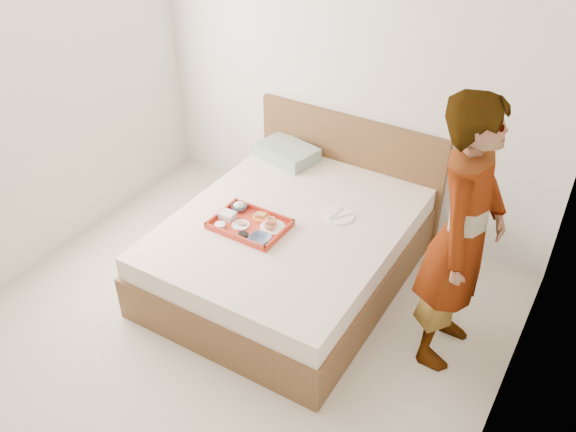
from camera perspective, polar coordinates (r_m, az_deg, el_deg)
The scene contains 17 objects.
ground at distance 4.23m, azimuth -7.72°, elevation -12.92°, with size 3.50×4.00×0.01m, color beige.
wall_back at distance 4.87m, azimuth 5.79°, elevation 13.14°, with size 3.50×0.01×2.60m, color silver.
wall_right at distance 2.79m, azimuth 20.02°, elevation -8.53°, with size 0.01×4.00×2.60m, color silver.
bed at distance 4.61m, azimuth 0.11°, elevation -3.09°, with size 1.65×2.00×0.53m, color brown.
headboard at distance 5.20m, azimuth 5.64°, elevation 4.47°, with size 1.65×0.06×0.95m, color brown.
pillow at distance 5.17m, azimuth -0.07°, elevation 5.94°, with size 0.48×0.33×0.11m, color #A3B3A7.
tray at distance 4.38m, azimuth -3.58°, elevation -0.75°, with size 0.52×0.38×0.05m, color #B32810.
prawn_plate at distance 4.35m, azimuth -1.45°, elevation -1.06°, with size 0.18×0.18×0.01m, color white.
navy_bowl_big at distance 4.22m, azimuth -2.65°, elevation -2.17°, with size 0.15×0.15×0.04m, color navy.
sauce_dish at distance 4.27m, azimuth -4.17°, elevation -1.81°, with size 0.08×0.08×0.03m, color black.
meat_plate at distance 4.39m, azimuth -4.43°, elevation -0.83°, with size 0.13×0.13×0.01m, color white.
bread_plate at distance 4.46m, azimuth -2.50°, elevation -0.10°, with size 0.13×0.13×0.01m, color orange.
salad_bowl at distance 4.54m, azimuth -4.55°, elevation 0.79°, with size 0.12×0.12×0.04m, color navy.
plastic_tub at distance 4.46m, azimuth -5.65°, elevation 0.06°, with size 0.11×0.09×0.05m, color silver.
cheese_round at distance 4.38m, azimuth -6.34°, elevation -0.86°, with size 0.08×0.08×0.03m, color white.
dinner_plate at distance 4.50m, azimuth 4.77°, elevation 0.02°, with size 0.22×0.22×0.01m, color white.
person at distance 3.79m, azimuth 15.93°, elevation -1.88°, with size 0.68×0.44×1.85m, color white.
Camera 1 is at (1.91, -2.09, 3.14)m, focal length 38.25 mm.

